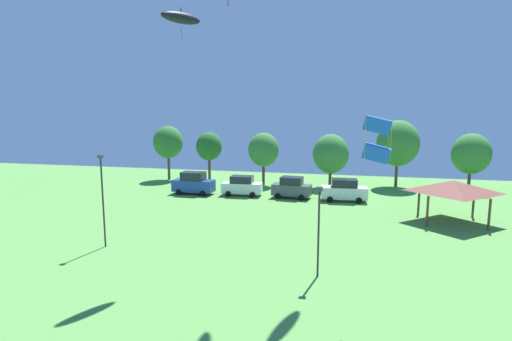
{
  "coord_description": "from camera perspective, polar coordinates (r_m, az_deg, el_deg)",
  "views": [
    {
      "loc": [
        4.68,
        0.17,
        9.48
      ],
      "look_at": [
        1.45,
        14.05,
        7.33
      ],
      "focal_mm": 28.0,
      "sensor_mm": 36.0,
      "label": 1
    }
  ],
  "objects": [
    {
      "name": "treeline_tree_4",
      "position": [
        52.43,
        19.61,
        3.68
      ],
      "size": [
        5.16,
        5.16,
        8.32
      ],
      "color": "brown",
      "rests_on": "ground"
    },
    {
      "name": "parked_car_rightmost_in_row",
      "position": [
        43.1,
        12.48,
        -2.77
      ],
      "size": [
        4.85,
        2.32,
        2.36
      ],
      "rotation": [
        0.0,
        0.0,
        0.07
      ],
      "color": "silver",
      "rests_on": "ground"
    },
    {
      "name": "parked_car_leftmost",
      "position": [
        46.18,
        -8.92,
        -1.81
      ],
      "size": [
        4.79,
        2.12,
        2.56
      ],
      "rotation": [
        0.0,
        0.0,
        -0.03
      ],
      "color": "#234299",
      "rests_on": "ground"
    },
    {
      "name": "park_pavilion",
      "position": [
        37.91,
        26.32,
        -2.06
      ],
      "size": [
        5.96,
        5.48,
        3.6
      ],
      "color": "brown",
      "rests_on": "ground"
    },
    {
      "name": "treeline_tree_2",
      "position": [
        50.74,
        1.08,
        2.97
      ],
      "size": [
        3.92,
        3.92,
        6.71
      ],
      "color": "brown",
      "rests_on": "ground"
    },
    {
      "name": "kite_flying_3",
      "position": [
        19.25,
        16.92,
        4.31
      ],
      "size": [
        1.4,
        1.3,
        2.18
      ],
      "color": "blue"
    },
    {
      "name": "kite_flying_4",
      "position": [
        26.29,
        -10.64,
        20.62
      ],
      "size": [
        1.93,
        3.06,
        1.96
      ],
      "color": "black"
    },
    {
      "name": "treeline_tree_5",
      "position": [
        53.76,
        28.38,
        2.1
      ],
      "size": [
        4.4,
        4.4,
        6.82
      ],
      "color": "brown",
      "rests_on": "ground"
    },
    {
      "name": "treeline_tree_1",
      "position": [
        52.66,
        -6.73,
        3.42
      ],
      "size": [
        3.39,
        3.39,
        6.71
      ],
      "color": "brown",
      "rests_on": "ground"
    },
    {
      "name": "parked_car_second_from_left",
      "position": [
        44.87,
        -2.02,
        -2.2
      ],
      "size": [
        4.52,
        2.12,
        2.24
      ],
      "rotation": [
        0.0,
        0.0,
        0.04
      ],
      "color": "silver",
      "rests_on": "ground"
    },
    {
      "name": "treeline_tree_0",
      "position": [
        56.23,
        -12.45,
        3.96
      ],
      "size": [
        4.02,
        4.02,
        7.4
      ],
      "color": "brown",
      "rests_on": "ground"
    },
    {
      "name": "light_post_1",
      "position": [
        29.54,
        -21.06,
        -3.39
      ],
      "size": [
        0.36,
        0.2,
        6.51
      ],
      "color": "#2D2D33",
      "rests_on": "ground"
    },
    {
      "name": "parked_car_third_from_left",
      "position": [
        43.74,
        5.1,
        -2.45
      ],
      "size": [
        4.35,
        2.32,
        2.34
      ],
      "rotation": [
        0.0,
        0.0,
        -0.11
      ],
      "color": "#4C5156",
      "rests_on": "ground"
    },
    {
      "name": "light_post_0",
      "position": [
        23.06,
        8.94,
        -7.8
      ],
      "size": [
        0.36,
        0.2,
        5.28
      ],
      "color": "#2D2D33",
      "rests_on": "ground"
    },
    {
      "name": "treeline_tree_3",
      "position": [
        49.86,
        10.62,
        2.35
      ],
      "size": [
        4.38,
        4.38,
        6.64
      ],
      "color": "brown",
      "rests_on": "ground"
    }
  ]
}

